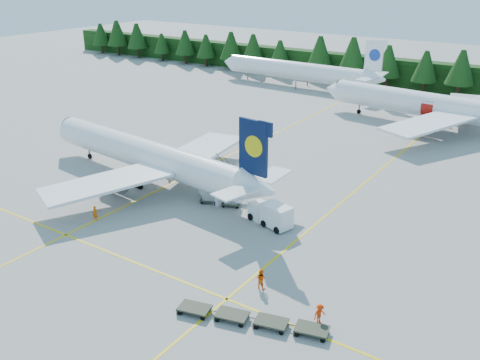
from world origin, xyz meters
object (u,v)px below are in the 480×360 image
Objects in this scene: airstairs at (219,190)px; airliner_red at (427,105)px; service_truck at (270,213)px; airliner_navy at (142,154)px.

airliner_red is at bearing 99.32° from airstairs.
service_truck is at bearing -87.13° from airliner_red.
airliner_red is 45.00m from airstairs.
airstairs is at bearing 9.32° from airliner_navy.
airliner_red is 46.22m from service_truck.
airliner_red is (23.09, 43.98, 0.26)m from airliner_navy.
service_truck is (-2.95, -46.06, -2.36)m from airliner_red.
airliner_navy is 11.85m from airstairs.
airliner_red reaches higher than service_truck.
service_truck is (8.57, -2.65, 0.35)m from airstairs.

